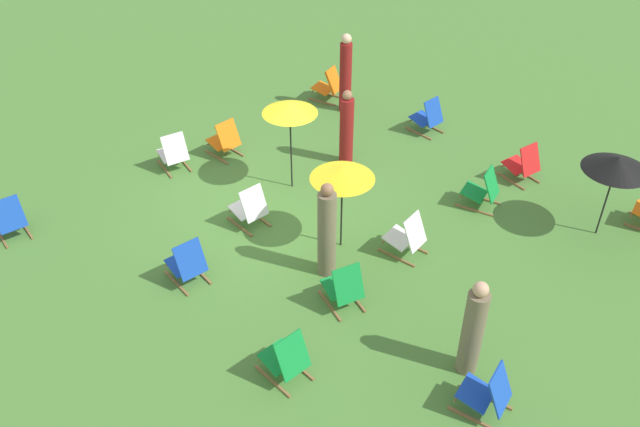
{
  "coord_description": "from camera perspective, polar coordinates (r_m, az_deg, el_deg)",
  "views": [
    {
      "loc": [
        6.7,
        7.95,
        7.58
      ],
      "look_at": [
        0.0,
        1.2,
        0.5
      ],
      "focal_mm": 37.53,
      "sensor_mm": 36.0,
      "label": 1
    }
  ],
  "objects": [
    {
      "name": "deckchair_0",
      "position": [
        12.29,
        -6.02,
        0.48
      ],
      "size": [
        0.51,
        0.78,
        0.83
      ],
      "rotation": [
        0.0,
        0.0,
        -0.05
      ],
      "color": "olive",
      "rests_on": "ground"
    },
    {
      "name": "ground_plane",
      "position": [
        12.87,
        -3.77,
        0.48
      ],
      "size": [
        40.0,
        40.0,
        0.0
      ],
      "primitive_type": "plane",
      "color": "#477A33"
    },
    {
      "name": "person_2",
      "position": [
        9.6,
        12.9,
        -9.67
      ],
      "size": [
        0.44,
        0.44,
        1.66
      ],
      "rotation": [
        0.0,
        0.0,
        3.91
      ],
      "color": "#72664C",
      "rests_on": "ground"
    },
    {
      "name": "umbrella_0",
      "position": [
        12.43,
        24.02,
        3.9
      ],
      "size": [
        1.15,
        1.15,
        1.63
      ],
      "color": "black",
      "rests_on": "ground"
    },
    {
      "name": "deckchair_4",
      "position": [
        14.05,
        16.93,
        4.04
      ],
      "size": [
        0.61,
        0.83,
        0.83
      ],
      "rotation": [
        0.0,
        0.0,
        -0.19
      ],
      "color": "olive",
      "rests_on": "ground"
    },
    {
      "name": "deckchair_10",
      "position": [
        15.33,
        9.18,
        8.11
      ],
      "size": [
        0.5,
        0.77,
        0.83
      ],
      "rotation": [
        0.0,
        0.0,
        -0.03
      ],
      "color": "olive",
      "rests_on": "ground"
    },
    {
      "name": "deckchair_5",
      "position": [
        10.59,
        2.04,
        -6.31
      ],
      "size": [
        0.69,
        0.87,
        0.83
      ],
      "rotation": [
        0.0,
        0.0,
        -0.31
      ],
      "color": "olive",
      "rests_on": "ground"
    },
    {
      "name": "person_0",
      "position": [
        15.85,
        2.2,
        11.78
      ],
      "size": [
        0.4,
        0.4,
        1.89
      ],
      "rotation": [
        0.0,
        0.0,
        2.44
      ],
      "color": "maroon",
      "rests_on": "ground"
    },
    {
      "name": "deckchair_13",
      "position": [
        16.55,
        0.71,
        10.83
      ],
      "size": [
        0.67,
        0.86,
        0.83
      ],
      "rotation": [
        0.0,
        0.0,
        0.28
      ],
      "color": "olive",
      "rests_on": "ground"
    },
    {
      "name": "deckchair_8",
      "position": [
        13.19,
        -24.98,
        -0.41
      ],
      "size": [
        0.57,
        0.82,
        0.83
      ],
      "rotation": [
        0.0,
        0.0,
        -0.14
      ],
      "color": "olive",
      "rests_on": "ground"
    },
    {
      "name": "person_3",
      "position": [
        10.87,
        0.59,
        -1.6
      ],
      "size": [
        0.41,
        0.41,
        1.79
      ],
      "rotation": [
        0.0,
        0.0,
        2.72
      ],
      "color": "#72664C",
      "rests_on": "ground"
    },
    {
      "name": "deckchair_7",
      "position": [
        14.14,
        -12.39,
        5.06
      ],
      "size": [
        0.63,
        0.85,
        0.83
      ],
      "rotation": [
        0.0,
        0.0,
        -0.22
      ],
      "color": "olive",
      "rests_on": "ground"
    },
    {
      "name": "umbrella_2",
      "position": [
        12.56,
        -2.6,
        9.01
      ],
      "size": [
        1.05,
        1.05,
        1.88
      ],
      "color": "black",
      "rests_on": "ground"
    },
    {
      "name": "deckchair_9",
      "position": [
        13.06,
        13.7,
        1.96
      ],
      "size": [
        0.67,
        0.86,
        0.83
      ],
      "rotation": [
        0.0,
        0.0,
        0.28
      ],
      "color": "olive",
      "rests_on": "ground"
    },
    {
      "name": "umbrella_1",
      "position": [
        11.06,
        1.93,
        3.5
      ],
      "size": [
        1.1,
        1.1,
        1.65
      ],
      "color": "black",
      "rests_on": "ground"
    },
    {
      "name": "deckchair_2",
      "position": [
        9.45,
        14.1,
        -14.66
      ],
      "size": [
        0.63,
        0.85,
        0.83
      ],
      "rotation": [
        0.0,
        0.0,
        0.22
      ],
      "color": "olive",
      "rests_on": "ground"
    },
    {
      "name": "deckchair_14",
      "position": [
        11.22,
        -11.26,
        -4.2
      ],
      "size": [
        0.54,
        0.8,
        0.83
      ],
      "rotation": [
        0.0,
        0.0,
        -0.09
      ],
      "color": "olive",
      "rests_on": "ground"
    },
    {
      "name": "deckchair_3",
      "position": [
        11.64,
        7.42,
        -1.99
      ],
      "size": [
        0.57,
        0.82,
        0.83
      ],
      "rotation": [
        0.0,
        0.0,
        0.13
      ],
      "color": "olive",
      "rests_on": "ground"
    },
    {
      "name": "deckchair_1",
      "position": [
        9.58,
        -2.91,
        -12.24
      ],
      "size": [
        0.5,
        0.77,
        0.83
      ],
      "rotation": [
        0.0,
        0.0,
        -0.03
      ],
      "color": "olive",
      "rests_on": "ground"
    },
    {
      "name": "person_1",
      "position": [
        13.83,
        2.28,
        7.19
      ],
      "size": [
        0.35,
        0.35,
        1.66
      ],
      "rotation": [
        0.0,
        0.0,
        4.97
      ],
      "color": "maroon",
      "rests_on": "ground"
    },
    {
      "name": "deckchair_12",
      "position": [
        14.4,
        -8.14,
        6.21
      ],
      "size": [
        0.49,
        0.77,
        0.83
      ],
      "rotation": [
        0.0,
        0.0,
        0.01
      ],
      "color": "olive",
      "rests_on": "ground"
    }
  ]
}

